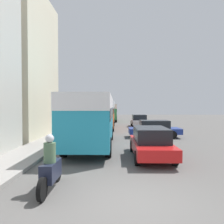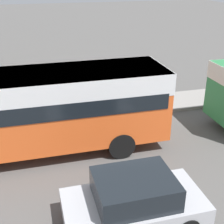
{
  "view_description": "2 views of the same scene",
  "coord_description": "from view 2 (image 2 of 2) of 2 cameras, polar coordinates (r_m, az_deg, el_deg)",
  "views": [
    {
      "loc": [
        -0.47,
        -5.7,
        2.58
      ],
      "look_at": [
        -0.97,
        21.78,
        1.83
      ],
      "focal_mm": 35.0,
      "sensor_mm": 36.0,
      "label": 1
    },
    {
      "loc": [
        8.68,
        19.51,
        6.4
      ],
      "look_at": [
        -1.96,
        22.34,
        1.35
      ],
      "focal_mm": 50.0,
      "sensor_mm": 36.0,
      "label": 2
    }
  ],
  "objects": [
    {
      "name": "car_distant",
      "position": [
        8.69,
        4.05,
        -15.76
      ],
      "size": [
        1.96,
        3.8,
        1.49
      ],
      "color": "#B7B7BC",
      "rests_on": "ground_plane"
    },
    {
      "name": "bus_following",
      "position": [
        11.52,
        -14.78,
        1.45
      ],
      "size": [
        2.62,
        10.01,
        3.12
      ],
      "color": "#EA5B23",
      "rests_on": "ground_plane"
    }
  ]
}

